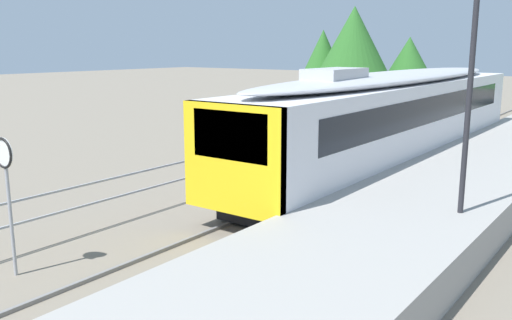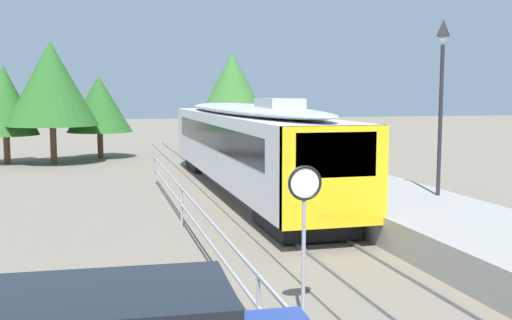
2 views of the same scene
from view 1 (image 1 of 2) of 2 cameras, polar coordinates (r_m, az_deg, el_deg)
name	(u,v)px [view 1 (image 1 of 2)]	position (r m, az deg, el deg)	size (l,w,h in m)	color
ground_plane	(257,182)	(18.60, 0.09, -2.27)	(160.00, 160.00, 0.00)	slate
track_rails	(335,194)	(17.04, 8.25, -3.58)	(3.20, 60.00, 0.14)	slate
commuter_train	(396,112)	(20.70, 14.43, 4.83)	(2.82, 19.52, 3.74)	silver
station_platform	(442,198)	(15.72, 18.79, -3.82)	(3.90, 60.00, 0.90)	#999691
platform_lamp_mid_platform	(474,40)	(12.43, 21.75, 11.53)	(0.34, 0.34, 5.35)	#232328
speed_limit_sign	(5,172)	(11.56, -24.68, -1.15)	(0.61, 0.10, 2.81)	#9EA0A5
tree_behind_carpark	(409,65)	(37.05, 15.64, 9.56)	(4.04, 4.04, 5.16)	brown
tree_behind_station_far	(354,45)	(35.64, 10.15, 11.69)	(5.17, 5.17, 7.02)	brown
tree_distant_centre	(323,60)	(37.53, 6.98, 10.30)	(3.69, 3.69, 5.65)	brown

